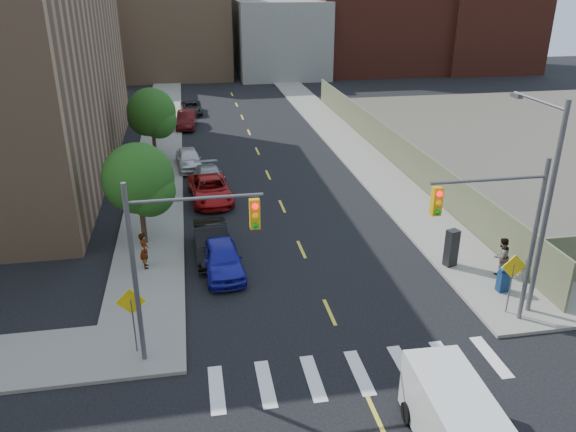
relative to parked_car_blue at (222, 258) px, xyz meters
name	(u,v)px	position (x,y,z in m)	size (l,w,h in m)	color
sidewalk_nw	(163,126)	(-3.55, 29.19, -0.69)	(3.50, 73.00, 0.15)	gray
sidewalk_ne	(323,119)	(11.95, 29.19, -0.69)	(3.50, 73.00, 0.15)	gray
fence_north	(388,144)	(13.80, 15.69, 0.49)	(0.12, 44.00, 2.50)	#646B4B
bg_bldg_west	(54,34)	(-17.80, 57.69, 5.24)	(14.00, 18.00, 12.00)	#592319
bg_bldg_midwest	(176,19)	(-1.80, 59.69, 6.74)	(14.00, 16.00, 15.00)	#8C6B4C
bg_bldg_center	(279,38)	(12.20, 57.69, 4.24)	(12.00, 16.00, 10.00)	gray
bg_bldg_east	(371,13)	(26.20, 59.69, 7.24)	(18.00, 18.00, 16.00)	#592319
bg_bldg_fareast	(480,6)	(42.20, 57.69, 8.24)	(14.00, 16.00, 18.00)	#592319
signal_nw	(177,248)	(-1.78, -6.31, 3.77)	(4.59, 0.30, 7.00)	#59595E
signal_ne	(501,223)	(10.18, -6.31, 3.77)	(4.59, 0.30, 7.00)	#59595E
streetlight_ne	(544,194)	(12.40, -5.41, 4.46)	(0.25, 3.70, 9.00)	#59595E
warn_sign_nw	(132,309)	(-3.60, -5.81, 1.23)	(1.06, 0.06, 2.83)	#59595E
warn_sign_ne	(513,273)	(11.40, -5.81, 1.23)	(1.06, 0.06, 2.83)	#59595E
warn_sign_midwest	(149,184)	(-3.60, 7.69, 1.23)	(1.06, 0.06, 2.83)	#59595E
tree_west_near	(139,182)	(-3.80, 3.74, 2.72)	(3.66, 3.64, 5.52)	#332114
tree_west_far	(152,115)	(-3.80, 18.74, 2.72)	(3.66, 3.64, 5.52)	#332114
parked_car_blue	(222,258)	(0.00, 0.00, 0.00)	(1.80, 4.48, 1.53)	#1B1C99
parked_car_black	(212,241)	(-0.39, 1.86, 0.01)	(1.64, 4.70, 1.55)	black
parked_car_red	(210,189)	(-0.07, 9.50, -0.03)	(2.44, 5.30, 1.47)	#A61011
parked_car_silver	(210,179)	(0.00, 11.49, -0.07)	(1.94, 4.77, 1.39)	#95979C
parked_car_white	(189,159)	(-1.30, 16.14, -0.03)	(1.73, 4.30, 1.46)	silver
parked_car_maroon	(187,120)	(-1.28, 28.34, 0.01)	(1.63, 4.67, 1.54)	#3F0C0C
parked_car_grey	(191,108)	(-0.75, 34.17, -0.13)	(2.09, 4.53, 1.26)	black
cargo_van	(456,422)	(5.93, -12.30, 0.38)	(2.12, 4.82, 2.18)	silver
mailbox	(504,279)	(12.14, -4.20, -0.02)	(0.52, 0.40, 1.23)	navy
payphone	(451,248)	(10.88, -1.52, 0.31)	(0.55, 0.45, 1.85)	black
pedestrian_west	(144,250)	(-3.62, 0.86, 0.29)	(0.66, 0.43, 1.81)	gray
pedestrian_east	(501,256)	(12.79, -2.73, 0.31)	(0.89, 0.70, 1.84)	gray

